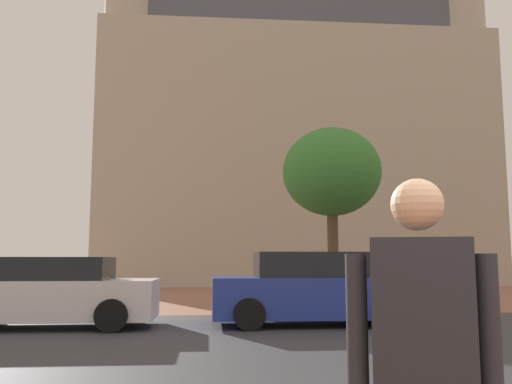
{
  "coord_description": "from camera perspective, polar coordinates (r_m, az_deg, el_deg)",
  "views": [
    {
      "loc": [
        -1.29,
        -1.7,
        1.39
      ],
      "look_at": [
        -0.12,
        11.81,
        3.08
      ],
      "focal_mm": 38.37,
      "sensor_mm": 36.0,
      "label": 1
    }
  ],
  "objects": [
    {
      "name": "tree_curb_far",
      "position": [
        16.42,
        7.9,
        1.99
      ],
      "size": [
        2.92,
        2.92,
        5.31
      ],
      "color": "brown",
      "rests_on": "ground_plane"
    },
    {
      "name": "landmark_building",
      "position": [
        36.34,
        2.82,
        5.33
      ],
      "size": [
        22.37,
        14.69,
        29.97
      ],
      "color": "#B2A893",
      "rests_on": "ground_plane"
    },
    {
      "name": "ground_plane",
      "position": [
        11.86,
        1.39,
        -13.81
      ],
      "size": [
        120.0,
        120.0,
        0.0
      ],
      "primitive_type": "plane",
      "color": "#93604C"
    },
    {
      "name": "car_white",
      "position": [
        12.33,
        -20.88,
        -9.82
      ],
      "size": [
        4.44,
        2.03,
        1.45
      ],
      "color": "silver",
      "rests_on": "ground_plane"
    },
    {
      "name": "street_asphalt_strip",
      "position": [
        10.23,
        2.44,
        -14.87
      ],
      "size": [
        120.0,
        8.17,
        0.0
      ],
      "primitive_type": "cube",
      "color": "#38383D",
      "rests_on": "ground_plane"
    },
    {
      "name": "person_skater",
      "position": [
        2.43,
        16.99,
        -16.9
      ],
      "size": [
        0.59,
        0.37,
        1.73
      ],
      "color": "#333338",
      "rests_on": "ground_plane"
    },
    {
      "name": "car_blue",
      "position": [
        12.07,
        5.79,
        -10.11
      ],
      "size": [
        4.28,
        1.98,
        1.56
      ],
      "color": "#23389E",
      "rests_on": "ground_plane"
    }
  ]
}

